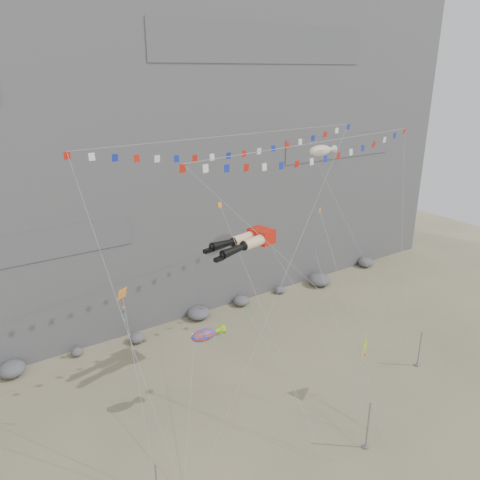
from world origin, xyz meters
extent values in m
plane|color=gray|center=(0.00, 0.00, 0.00)|extent=(120.00, 120.00, 0.00)
cube|color=slate|center=(0.00, 32.00, 25.00)|extent=(80.00, 28.00, 50.00)
cylinder|color=gray|center=(1.12, -7.69, 2.09)|extent=(0.12, 0.12, 4.18)
cylinder|color=gray|center=(13.44, -3.07, 1.89)|extent=(0.12, 0.12, 3.78)
cube|color=red|center=(0.61, 5.63, 13.44)|extent=(1.97, 2.41, 1.25)
cylinder|color=beige|center=(-1.04, 4.62, 13.44)|extent=(2.27, 1.36, 0.93)
sphere|color=black|center=(-2.08, 4.39, 13.44)|extent=(0.85, 0.85, 0.85)
cone|color=black|center=(-3.30, 4.12, 13.37)|extent=(2.64, 1.30, 0.87)
cube|color=black|center=(-4.95, 3.75, 13.09)|extent=(0.88, 0.54, 0.31)
cylinder|color=beige|center=(-1.31, 5.84, 13.44)|extent=(2.27, 1.36, 0.93)
sphere|color=black|center=(-2.35, 5.61, 13.44)|extent=(0.85, 0.85, 0.85)
cone|color=black|center=(-3.57, 5.34, 13.56)|extent=(2.66, 1.31, 0.93)
cube|color=black|center=(-5.22, 4.98, 13.47)|extent=(0.88, 0.54, 0.31)
cylinder|color=gray|center=(1.66, -1.51, 6.75)|extent=(0.03, 0.03, 19.68)
cube|color=gray|center=(2.71, -8.64, 0.05)|extent=(0.16, 0.16, 0.10)
cylinder|color=gray|center=(-6.69, 1.42, 11.08)|extent=(0.03, 0.03, 28.36)
cylinder|color=gray|center=(8.00, 0.17, 10.94)|extent=(0.03, 0.03, 23.68)
cube|color=gray|center=(12.14, -1.96, 0.05)|extent=(0.16, 0.16, 0.10)
cylinder|color=gray|center=(-13.59, 0.15, 6.23)|extent=(0.03, 0.03, 14.00)
cylinder|color=gray|center=(-9.91, -0.79, 3.81)|extent=(0.03, 0.03, 11.19)
cylinder|color=gray|center=(2.93, -5.34, 2.69)|extent=(0.03, 0.03, 7.94)
cube|color=gray|center=(0.69, -7.28, 0.05)|extent=(0.16, 0.16, 0.10)
cylinder|color=gray|center=(13.14, 4.61, 9.65)|extent=(0.03, 0.03, 23.24)
cube|color=gray|center=(14.17, -1.85, 0.05)|extent=(0.16, 0.16, 0.10)
cylinder|color=gray|center=(-2.64, 0.05, 8.23)|extent=(0.03, 0.03, 21.79)
cube|color=gray|center=(-2.60, -7.15, 0.05)|extent=(0.16, 0.16, 0.10)
cylinder|color=gray|center=(5.27, -0.19, 5.13)|extent=(0.03, 0.03, 17.21)
cube|color=gray|center=(2.77, -6.67, 0.05)|extent=(0.16, 0.16, 0.10)
cylinder|color=gray|center=(-2.68, -2.57, 4.44)|extent=(0.03, 0.03, 12.96)
cube|color=gray|center=(-2.00, -7.30, 0.05)|extent=(0.16, 0.16, 0.10)
cylinder|color=gray|center=(5.90, -0.44, 7.14)|extent=(0.03, 0.03, 20.91)
cube|color=gray|center=(3.25, -7.64, 0.05)|extent=(0.16, 0.16, 0.10)
camera|label=1|loc=(-22.51, -26.07, 27.24)|focal=35.00mm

